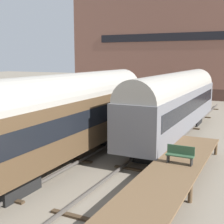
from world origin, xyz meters
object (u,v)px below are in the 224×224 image
object	(u,v)px
train_car_brown	(70,112)
bench	(180,154)
train_car_grey	(176,101)
train_car_maroon	(85,97)

from	to	relation	value
train_car_brown	bench	world-z (taller)	train_car_brown
train_car_grey	train_car_brown	size ratio (longest dim) A/B	1.13
train_car_maroon	bench	distance (m)	14.22
train_car_maroon	bench	xyz separation A→B (m)	(10.99, -8.92, -1.33)
train_car_grey	train_car_brown	xyz separation A→B (m)	(-4.17, -8.55, 0.10)
train_car_maroon	bench	size ratio (longest dim) A/B	10.90
bench	train_car_grey	bearing A→B (deg)	106.59
train_car_brown	train_car_maroon	world-z (taller)	train_car_brown
train_car_maroon	bench	world-z (taller)	train_car_maroon
train_car_grey	train_car_maroon	xyz separation A→B (m)	(-8.35, 0.03, -0.13)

